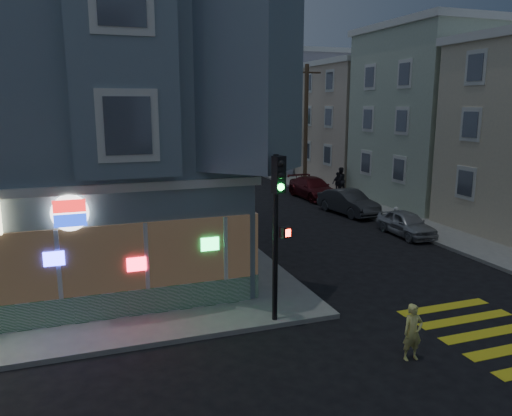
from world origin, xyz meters
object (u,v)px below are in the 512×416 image
pedestrian_a (340,180)px  pedestrian_b (338,183)px  running_child (413,332)px  parked_car_d (239,172)px  street_tree_far (249,128)px  parked_car_c (313,188)px  utility_pole (306,124)px  traffic_signal (278,211)px  parked_car_a (406,224)px  parked_car_b (348,202)px  street_tree_near (278,132)px  fire_hydrant (396,213)px

pedestrian_a → pedestrian_b: size_ratio=1.22×
running_child → parked_car_d: running_child is taller
street_tree_far → parked_car_c: street_tree_far is taller
utility_pole → traffic_signal: bearing=-116.7°
pedestrian_a → traffic_signal: bearing=50.7°
parked_car_a → traffic_signal: traffic_signal is taller
parked_car_a → parked_car_b: size_ratio=0.83×
pedestrian_a → parked_car_a: size_ratio=0.51×
pedestrian_a → parked_car_c: (-2.30, -0.44, -0.36)m
parked_car_a → street_tree_near: bearing=87.1°
street_tree_near → fire_hydrant: size_ratio=6.85×
utility_pole → parked_car_d: size_ratio=1.96×
street_tree_far → pedestrian_a: (0.80, -17.70, -2.88)m
utility_pole → street_tree_near: bearing=88.1°
pedestrian_b → parked_car_d: bearing=-75.4°
parked_car_c → parked_car_b: bearing=-94.3°
street_tree_near → parked_car_d: bearing=-176.7°
parked_car_a → fire_hydrant: 2.50m
street_tree_near → parked_car_d: 4.89m
pedestrian_b → parked_car_a: pedestrian_b is taller
parked_car_c → parked_car_a: bearing=-91.6°
street_tree_near → fire_hydrant: 18.56m
parked_car_b → traffic_signal: size_ratio=0.90×
pedestrian_a → parked_car_b: (-2.54, -5.64, -0.35)m
parked_car_c → fire_hydrant: 8.17m
pedestrian_b → parked_car_c: bearing=1.3°
utility_pole → pedestrian_b: 5.47m
street_tree_near → parked_car_c: bearing=-98.4°
utility_pole → fire_hydrant: utility_pole is taller
running_child → pedestrian_b: bearing=69.3°
pedestrian_b → parked_car_b: size_ratio=0.35×
parked_car_d → fire_hydrant: (3.09, -18.04, -0.08)m
utility_pole → running_child: (-8.49, -24.75, -4.07)m
traffic_signal → street_tree_far: bearing=56.4°
parked_car_b → traffic_signal: (-9.43, -12.48, 2.69)m
running_child → fire_hydrant: bearing=59.9°
parked_car_b → fire_hydrant: (1.24, -2.91, -0.15)m
traffic_signal → running_child: bearing=-66.0°
parked_car_b → parked_car_d: (-1.86, 15.13, -0.07)m
running_child → parked_car_a: running_child is taller
fire_hydrant → running_child: bearing=-123.2°
street_tree_far → parked_car_a: 28.77m
fire_hydrant → street_tree_far: bearing=88.9°
parked_car_b → running_child: bearing=-121.9°
street_tree_far → parked_car_a: size_ratio=1.49×
parked_car_c → fire_hydrant: bearing=-84.6°
parked_car_b → fire_hydrant: 3.17m
utility_pole → parked_car_c: bearing=-107.4°
running_child → parked_car_d: (5.09, 30.54, -0.09)m
street_tree_near → traffic_signal: (-11.17, -27.82, -0.53)m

